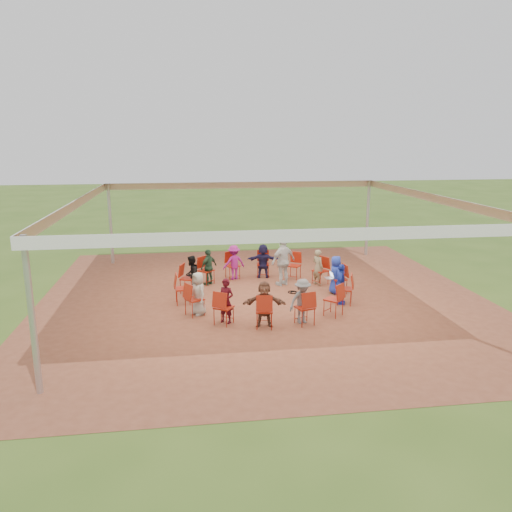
{
  "coord_description": "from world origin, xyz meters",
  "views": [
    {
      "loc": [
        -2.2,
        -13.93,
        4.62
      ],
      "look_at": [
        -0.18,
        0.3,
        1.22
      ],
      "focal_mm": 35.0,
      "sensor_mm": 36.0,
      "label": 1
    }
  ],
  "objects": [
    {
      "name": "chair_9",
      "position": [
        -1.33,
        -1.96,
        0.45
      ],
      "size": [
        0.59,
        0.6,
        0.9
      ],
      "primitive_type": null,
      "rotation": [
        0.0,
        0.0,
        -0.6
      ],
      "color": "#9D1F0D",
      "rests_on": "ground"
    },
    {
      "name": "chair_12",
      "position": [
        1.61,
        -1.73,
        0.45
      ],
      "size": [
        0.61,
        0.61,
        0.9
      ],
      "primitive_type": null,
      "rotation": [
        0.0,
        0.0,
        0.75
      ],
      "color": "#9D1F0D",
      "rests_on": "ground"
    },
    {
      "name": "chair_2",
      "position": [
        1.33,
        1.96,
        0.45
      ],
      "size": [
        0.59,
        0.6,
        0.9
      ],
      "primitive_type": null,
      "rotation": [
        0.0,
        0.0,
        2.54
      ],
      "color": "#9D1F0D",
      "rests_on": "ground"
    },
    {
      "name": "chair_6",
      "position": [
        -2.2,
        0.86,
        0.45
      ],
      "size": [
        0.56,
        0.55,
        0.9
      ],
      "primitive_type": null,
      "rotation": [
        0.0,
        0.0,
        -1.94
      ],
      "color": "#9D1F0D",
      "rests_on": "ground"
    },
    {
      "name": "standing_person",
      "position": [
        0.83,
        1.25,
        0.79
      ],
      "size": [
        1.03,
        0.86,
        1.57
      ],
      "primitive_type": "imported",
      "rotation": [
        0.0,
        0.0,
        3.66
      ],
      "color": "silver",
      "rests_on": "ground"
    },
    {
      "name": "person_seated_2",
      "position": [
        0.33,
        2.22,
        0.59
      ],
      "size": [
        1.13,
        0.56,
        1.16
      ],
      "primitive_type": "imported",
      "rotation": [
        0.0,
        0.0,
        2.99
      ],
      "color": "#1E1B42",
      "rests_on": "ground"
    },
    {
      "name": "chair_8",
      "position": [
        -2.05,
        -1.19,
        0.45
      ],
      "size": [
        0.59,
        0.58,
        0.9
      ],
      "primitive_type": null,
      "rotation": [
        0.0,
        0.0,
        -1.05
      ],
      "color": "#9D1F0D",
      "rests_on": "ground"
    },
    {
      "name": "person_seated_10",
      "position": [
        2.09,
        -0.82,
        0.59
      ],
      "size": [
        0.57,
        0.76,
        1.16
      ],
      "primitive_type": "imported",
      "rotation": [
        0.0,
        0.0,
        1.2
      ],
      "color": "#233BB8",
      "rests_on": "ground"
    },
    {
      "name": "tent",
      "position": [
        0.0,
        0.0,
        2.37
      ],
      "size": [
        10.33,
        10.33,
        3.0
      ],
      "color": "#B2B2B7",
      "rests_on": "ground"
    },
    {
      "name": "person_seated_0",
      "position": [
        2.24,
        0.17,
        0.59
      ],
      "size": [
        0.36,
        0.59,
        1.16
      ],
      "primitive_type": "imported",
      "rotation": [
        0.0,
        0.0,
        1.65
      ],
      "color": "#233BB8",
      "rests_on": "ground"
    },
    {
      "name": "person_seated_8",
      "position": [
        -0.33,
        -2.22,
        0.59
      ],
      "size": [
        1.13,
        0.56,
        1.16
      ],
      "primitive_type": "imported",
      "rotation": [
        0.0,
        0.0,
        -0.15
      ],
      "color": "brown",
      "rests_on": "ground"
    },
    {
      "name": "laptop",
      "position": [
        2.07,
        0.16,
        0.55
      ],
      "size": [
        0.25,
        0.31,
        0.2
      ],
      "rotation": [
        0.0,
        0.0,
        1.65
      ],
      "color": "#B7B7BC",
      "rests_on": "ground"
    },
    {
      "name": "chair_4",
      "position": [
        -0.7,
        2.26,
        0.45
      ],
      "size": [
        0.53,
        0.54,
        0.9
      ],
      "primitive_type": null,
      "rotation": [
        0.0,
        0.0,
        -2.84
      ],
      "color": "#9D1F0D",
      "rests_on": "ground"
    },
    {
      "name": "person_seated_6",
      "position": [
        -1.94,
        -1.13,
        0.59
      ],
      "size": [
        0.56,
        0.65,
        1.16
      ],
      "primitive_type": "imported",
      "rotation": [
        0.0,
        0.0,
        -1.05
      ],
      "color": "#B3AF9F",
      "rests_on": "ground"
    },
    {
      "name": "person_seated_5",
      "position": [
        -2.09,
        0.82,
        0.59
      ],
      "size": [
        0.51,
        0.65,
        1.16
      ],
      "primitive_type": "imported",
      "rotation": [
        0.0,
        0.0,
        -1.94
      ],
      "color": "black",
      "rests_on": "ground"
    },
    {
      "name": "chair_3",
      "position": [
        0.35,
        2.34,
        0.45
      ],
      "size": [
        0.48,
        0.5,
        0.9
      ],
      "primitive_type": null,
      "rotation": [
        0.0,
        0.0,
        2.99
      ],
      "color": "#9D1F0D",
      "rests_on": "ground"
    },
    {
      "name": "chair_7",
      "position": [
        -2.36,
        -0.18,
        0.45
      ],
      "size": [
        0.47,
        0.45,
        0.9
      ],
      "primitive_type": null,
      "rotation": [
        0.0,
        0.0,
        -1.49
      ],
      "color": "#9D1F0D",
      "rests_on": "ground"
    },
    {
      "name": "person_seated_3",
      "position": [
        -0.67,
        2.15,
        0.59
      ],
      "size": [
        0.83,
        0.58,
        1.16
      ],
      "primitive_type": "imported",
      "rotation": [
        0.0,
        0.0,
        -2.84
      ],
      "color": "#8C1871",
      "rests_on": "ground"
    },
    {
      "name": "dirt_patch",
      "position": [
        0.0,
        0.0,
        0.01
      ],
      "size": [
        13.0,
        13.0,
        0.0
      ],
      "primitive_type": "plane",
      "color": "brown",
      "rests_on": "ground"
    },
    {
      "name": "person_seated_4",
      "position": [
        -1.53,
        1.64,
        0.59
      ],
      "size": [
        0.74,
        0.72,
        1.16
      ],
      "primitive_type": "imported",
      "rotation": [
        0.0,
        0.0,
        -2.39
      ],
      "color": "#25442D",
      "rests_on": "ground"
    },
    {
      "name": "chair_13",
      "position": [
        2.2,
        -0.86,
        0.45
      ],
      "size": [
        0.56,
        0.55,
        0.9
      ],
      "primitive_type": null,
      "rotation": [
        0.0,
        0.0,
        1.2
      ],
      "color": "#9D1F0D",
      "rests_on": "ground"
    },
    {
      "name": "chair_11",
      "position": [
        0.7,
        -2.26,
        0.45
      ],
      "size": [
        0.53,
        0.54,
        0.9
      ],
      "primitive_type": null,
      "rotation": [
        0.0,
        0.0,
        0.3
      ],
      "color": "#9D1F0D",
      "rests_on": "ground"
    },
    {
      "name": "ground",
      "position": [
        0.0,
        0.0,
        0.0
      ],
      "size": [
        80.0,
        80.0,
        0.0
      ],
      "primitive_type": "plane",
      "color": "#3C5A1C",
      "rests_on": "ground"
    },
    {
      "name": "chair_5",
      "position": [
        -1.61,
        1.73,
        0.45
      ],
      "size": [
        0.61,
        0.61,
        0.9
      ],
      "primitive_type": null,
      "rotation": [
        0.0,
        0.0,
        -2.39
      ],
      "color": "#9D1F0D",
      "rests_on": "ground"
    },
    {
      "name": "chair_10",
      "position": [
        -0.35,
        -2.34,
        0.45
      ],
      "size": [
        0.48,
        0.5,
        0.9
      ],
      "primitive_type": null,
      "rotation": [
        0.0,
        0.0,
        -0.15
      ],
      "color": "#9D1F0D",
      "rests_on": "ground"
    },
    {
      "name": "person_seated_9",
      "position": [
        0.67,
        -2.15,
        0.59
      ],
      "size": [
        0.83,
        0.58,
        1.16
      ],
      "primitive_type": "imported",
      "rotation": [
        0.0,
        0.0,
        0.3
      ],
      "color": "slate",
      "rests_on": "ground"
    },
    {
      "name": "person_seated_1",
      "position": [
        1.94,
        1.13,
        0.59
      ],
      "size": [
        0.45,
        0.51,
        1.16
      ],
      "primitive_type": "imported",
      "rotation": [
        0.0,
        0.0,
        2.1
      ],
      "color": "#8B805A",
      "rests_on": "ground"
    },
    {
      "name": "chair_0",
      "position": [
        2.36,
        0.18,
        0.45
      ],
      "size": [
        0.47,
        0.45,
        0.9
      ],
      "primitive_type": null,
      "rotation": [
        0.0,
        0.0,
        1.65
      ],
      "color": "#9D1F0D",
      "rests_on": "ground"
    },
    {
      "name": "cable_coil",
      "position": [
        0.98,
        0.39,
        0.02
      ],
      "size": [
        0.35,
        0.35,
        0.03
      ],
      "rotation": [
        0.0,
        0.0,
        -0.22
      ],
      "color": "black",
      "rests_on": "ground"
    },
    {
      "name": "person_seated_7",
      "position": [
        -1.26,
        -1.86,
        0.59
      ],
      "size": [
        0.51,
        0.47,
        1.16
      ],
      "primitive_type": "imported",
      "rotation": [
        0.0,
        0.0,
        -0.6
      ],
      "color": "#3E0911",
      "rests_on": "ground"
    },
    {
      "name": "chair_1",
      "position": [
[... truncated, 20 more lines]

